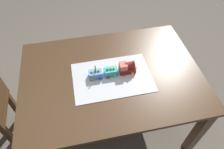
{
  "coord_description": "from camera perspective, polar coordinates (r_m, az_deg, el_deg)",
  "views": [
    {
      "loc": [
        0.21,
        1.0,
        1.95
      ],
      "look_at": [
        0.0,
        0.03,
        0.77
      ],
      "focal_mm": 32.64,
      "sensor_mm": 36.0,
      "label": 1
    }
  ],
  "objects": [
    {
      "name": "cake_board",
      "position": [
        1.56,
        0.0,
        -0.76
      ],
      "size": [
        0.6,
        0.4,
        0.0
      ],
      "primitive_type": "cube",
      "color": "silver",
      "rests_on": "dining_table"
    },
    {
      "name": "dining_table",
      "position": [
        1.67,
        -0.15,
        -2.36
      ],
      "size": [
        1.4,
        1.0,
        0.74
      ],
      "color": "#4C331E",
      "rests_on": "ground"
    },
    {
      "name": "cake_car_tanker_turquoise",
      "position": [
        1.56,
        -0.34,
        0.75
      ],
      "size": [
        0.1,
        0.08,
        0.07
      ],
      "color": "#38B7C6",
      "rests_on": "cake_board"
    },
    {
      "name": "cake_car_caboose_sky_blue",
      "position": [
        1.54,
        -4.64,
        0.07
      ],
      "size": [
        0.1,
        0.08,
        0.07
      ],
      "color": "#669EEA",
      "rests_on": "cake_board"
    },
    {
      "name": "cake_locomotive",
      "position": [
        1.56,
        4.29,
        1.91
      ],
      "size": [
        0.14,
        0.08,
        0.12
      ],
      "color": "maroon",
      "rests_on": "cake_board"
    },
    {
      "name": "ground_plane",
      "position": [
        2.2,
        -0.12,
        -12.55
      ],
      "size": [
        8.0,
        8.0,
        0.0
      ],
      "primitive_type": "plane",
      "color": "#6B6054"
    },
    {
      "name": "birthday_candle",
      "position": [
        1.49,
        -4.72,
        1.82
      ],
      "size": [
        0.01,
        0.01,
        0.06
      ],
      "color": "#F24C59",
      "rests_on": "cake_car_caboose_sky_blue"
    }
  ]
}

